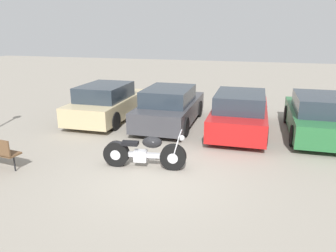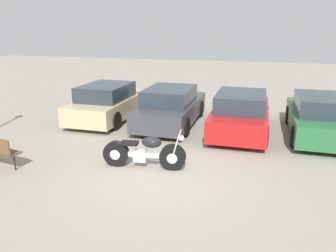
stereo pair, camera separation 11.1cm
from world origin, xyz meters
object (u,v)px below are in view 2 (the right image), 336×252
object	(u,v)px
parked_car_champagne	(109,102)
parked_car_red	(240,113)
motorcycle	(143,152)
parked_car_green	(320,117)
parked_car_dark_grey	(171,107)

from	to	relation	value
parked_car_champagne	parked_car_red	distance (m)	5.23
motorcycle	parked_car_green	size ratio (longest dim) A/B	0.51
motorcycle	parked_car_champagne	world-z (taller)	parked_car_champagne
parked_car_champagne	motorcycle	bearing A→B (deg)	-54.27
parked_car_champagne	parked_car_dark_grey	bearing A→B (deg)	-1.25
motorcycle	parked_car_green	world-z (taller)	parked_car_green
parked_car_dark_grey	parked_car_red	size ratio (longest dim) A/B	1.00
motorcycle	parked_car_dark_grey	distance (m)	4.12
parked_car_champagne	parked_car_red	world-z (taller)	same
parked_car_dark_grey	motorcycle	bearing A→B (deg)	-84.73
parked_car_red	parked_car_green	world-z (taller)	same
parked_car_red	parked_car_green	bearing A→B (deg)	4.92
motorcycle	parked_car_red	world-z (taller)	parked_car_red
parked_car_green	motorcycle	bearing A→B (deg)	-139.91
parked_car_dark_grey	parked_car_champagne	bearing A→B (deg)	178.75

